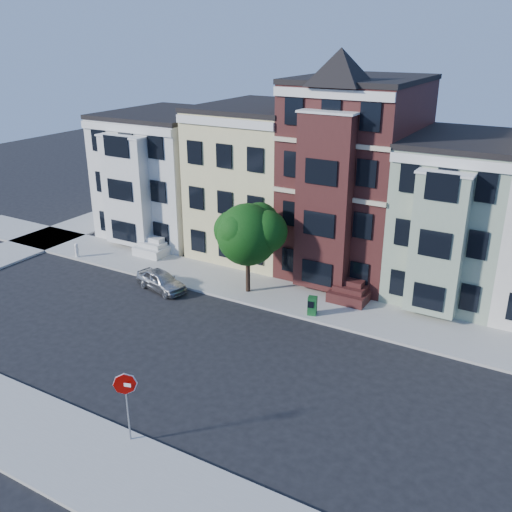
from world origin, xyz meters
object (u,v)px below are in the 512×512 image
Objects in this scene: street_tree at (248,239)px; parked_car at (161,280)px; stop_sign at (127,403)px; newspaper_box at (312,306)px; fire_hydrant at (77,251)px.

street_tree is 1.86× the size of parked_car.
parked_car is 1.09× the size of stop_sign.
street_tree is 14.27m from stop_sign.
street_tree reaches higher than newspaper_box.
fire_hydrant is 0.23× the size of stop_sign.
newspaper_box is 17.85m from fire_hydrant.
fire_hydrant is (-8.35, 1.10, -0.08)m from parked_car.
newspaper_box is (4.65, -0.85, -2.83)m from street_tree.
street_tree reaches higher than parked_car.
fire_hydrant is at bearing 125.42° from stop_sign.
parked_car is 8.43m from fire_hydrant.
street_tree is at bearing 85.81° from stop_sign.
street_tree is 6.31× the size of newspaper_box.
fire_hydrant is (-17.85, -0.29, -0.14)m from newspaper_box.
newspaper_box is 0.32× the size of stop_sign.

